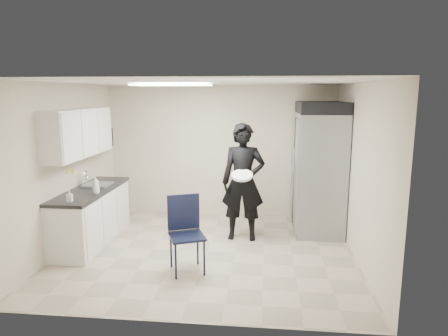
# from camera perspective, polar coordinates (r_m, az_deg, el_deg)

# --- Properties ---
(floor) EXTENTS (4.50, 4.50, 0.00)m
(floor) POSITION_cam_1_polar(r_m,az_deg,el_deg) (6.40, -2.41, -11.80)
(floor) COLOR tan
(floor) RESTS_ON ground
(ceiling) EXTENTS (4.50, 4.50, 0.00)m
(ceiling) POSITION_cam_1_polar(r_m,az_deg,el_deg) (5.92, -2.60, 12.15)
(ceiling) COLOR white
(ceiling) RESTS_ON back_wall
(back_wall) EXTENTS (4.50, 0.00, 4.50)m
(back_wall) POSITION_cam_1_polar(r_m,az_deg,el_deg) (7.98, -0.41, 2.40)
(back_wall) COLOR beige
(back_wall) RESTS_ON floor
(left_wall) EXTENTS (0.00, 4.00, 4.00)m
(left_wall) POSITION_cam_1_polar(r_m,az_deg,el_deg) (6.73, -21.81, 0.10)
(left_wall) COLOR beige
(left_wall) RESTS_ON floor
(right_wall) EXTENTS (0.00, 4.00, 4.00)m
(right_wall) POSITION_cam_1_polar(r_m,az_deg,el_deg) (6.12, 18.82, -0.69)
(right_wall) COLOR beige
(right_wall) RESTS_ON floor
(ceiling_panel) EXTENTS (1.20, 0.60, 0.02)m
(ceiling_panel) POSITION_cam_1_polar(r_m,az_deg,el_deg) (6.43, -7.47, 11.69)
(ceiling_panel) COLOR white
(ceiling_panel) RESTS_ON ceiling
(lower_counter) EXTENTS (0.60, 1.90, 0.86)m
(lower_counter) POSITION_cam_1_polar(r_m,az_deg,el_deg) (6.97, -18.36, -6.69)
(lower_counter) COLOR silver
(lower_counter) RESTS_ON floor
(countertop) EXTENTS (0.64, 1.95, 0.05)m
(countertop) POSITION_cam_1_polar(r_m,az_deg,el_deg) (6.86, -18.58, -3.06)
(countertop) COLOR black
(countertop) RESTS_ON lower_counter
(sink) EXTENTS (0.42, 0.40, 0.14)m
(sink) POSITION_cam_1_polar(r_m,az_deg,el_deg) (7.07, -17.60, -2.71)
(sink) COLOR gray
(sink) RESTS_ON countertop
(faucet) EXTENTS (0.02, 0.02, 0.24)m
(faucet) POSITION_cam_1_polar(r_m,az_deg,el_deg) (7.12, -19.14, -1.48)
(faucet) COLOR silver
(faucet) RESTS_ON countertop
(upper_cabinets) EXTENTS (0.35, 1.80, 0.75)m
(upper_cabinets) POSITION_cam_1_polar(r_m,az_deg,el_deg) (6.76, -20.02, 4.76)
(upper_cabinets) COLOR silver
(upper_cabinets) RESTS_ON left_wall
(towel_dispenser) EXTENTS (0.22, 0.30, 0.35)m
(towel_dispenser) POSITION_cam_1_polar(r_m,az_deg,el_deg) (7.85, -16.72, 4.17)
(towel_dispenser) COLOR black
(towel_dispenser) RESTS_ON left_wall
(notice_sticker_left) EXTENTS (0.00, 0.12, 0.07)m
(notice_sticker_left) POSITION_cam_1_polar(r_m,az_deg,el_deg) (6.83, -21.34, -0.41)
(notice_sticker_left) COLOR yellow
(notice_sticker_left) RESTS_ON left_wall
(notice_sticker_right) EXTENTS (0.00, 0.12, 0.07)m
(notice_sticker_right) POSITION_cam_1_polar(r_m,az_deg,el_deg) (7.01, -20.58, -0.42)
(notice_sticker_right) COLOR yellow
(notice_sticker_right) RESTS_ON left_wall
(commercial_fridge) EXTENTS (0.80, 1.35, 2.10)m
(commercial_fridge) POSITION_cam_1_polar(r_m,az_deg,el_deg) (7.33, 13.33, -0.61)
(commercial_fridge) COLOR gray
(commercial_fridge) RESTS_ON floor
(fridge_compressor) EXTENTS (0.80, 1.35, 0.20)m
(fridge_compressor) POSITION_cam_1_polar(r_m,az_deg,el_deg) (7.20, 13.72, 8.40)
(fridge_compressor) COLOR black
(fridge_compressor) RESTS_ON commercial_fridge
(folding_chair) EXTENTS (0.60, 0.60, 1.02)m
(folding_chair) POSITION_cam_1_polar(r_m,az_deg,el_deg) (5.56, -5.32, -9.70)
(folding_chair) COLOR black
(folding_chair) RESTS_ON floor
(man_tuxedo) EXTENTS (0.73, 0.49, 1.97)m
(man_tuxedo) POSITION_cam_1_polar(r_m,az_deg,el_deg) (6.66, 2.75, -2.02)
(man_tuxedo) COLOR black
(man_tuxedo) RESTS_ON floor
(bucket_lid) EXTENTS (0.35, 0.35, 0.04)m
(bucket_lid) POSITION_cam_1_polar(r_m,az_deg,el_deg) (6.39, 2.60, -1.07)
(bucket_lid) COLOR white
(bucket_lid) RESTS_ON man_tuxedo
(soap_bottle_a) EXTENTS (0.15, 0.15, 0.28)m
(soap_bottle_a) POSITION_cam_1_polar(r_m,az_deg,el_deg) (6.49, -17.86, -2.28)
(soap_bottle_a) COLOR silver
(soap_bottle_a) RESTS_ON countertop
(soap_bottle_b) EXTENTS (0.08, 0.09, 0.17)m
(soap_bottle_b) POSITION_cam_1_polar(r_m,az_deg,el_deg) (6.13, -21.21, -3.77)
(soap_bottle_b) COLOR #B2B4BF
(soap_bottle_b) RESTS_ON countertop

